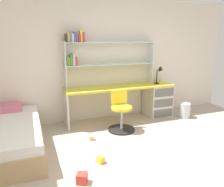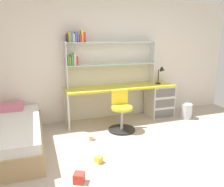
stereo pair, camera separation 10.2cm
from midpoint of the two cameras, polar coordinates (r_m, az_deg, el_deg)
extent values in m
cube|color=#B2A393|center=(3.14, 13.56, -20.82)|extent=(6.11, 6.08, 0.02)
cube|color=silver|center=(4.93, -2.47, 8.50)|extent=(6.11, 0.06, 2.57)
cube|color=gold|center=(4.80, 1.58, 1.61)|extent=(2.37, 0.54, 0.04)
cube|color=beige|center=(5.30, 10.86, -1.62)|extent=(0.52, 0.52, 0.71)
cube|color=beige|center=(4.61, -12.11, -4.08)|extent=(0.03, 0.49, 0.71)
cube|color=#5E5B57|center=(5.16, 12.25, -4.88)|extent=(0.47, 0.01, 0.18)
cube|color=#5E5B57|center=(5.09, 12.39, -2.36)|extent=(0.47, 0.01, 0.18)
cube|color=#5E5B57|center=(5.03, 12.53, 0.22)|extent=(0.47, 0.01, 0.18)
cube|color=silver|center=(4.58, -12.40, 6.89)|extent=(0.02, 0.22, 0.94)
cube|color=silver|center=(5.20, 9.18, 7.87)|extent=(0.02, 0.22, 0.94)
cube|color=silver|center=(4.81, -0.92, 7.42)|extent=(1.90, 0.22, 0.02)
cube|color=silver|center=(4.77, -0.95, 12.79)|extent=(1.90, 0.22, 0.02)
cube|color=#4CA559|center=(4.57, -11.88, 8.11)|extent=(0.03, 0.12, 0.19)
cube|color=gold|center=(4.58, -11.46, 8.00)|extent=(0.02, 0.15, 0.17)
cube|color=#4CA559|center=(4.58, -10.96, 8.31)|extent=(0.04, 0.17, 0.21)
cube|color=beige|center=(4.59, -10.38, 8.50)|extent=(0.04, 0.19, 0.24)
cube|color=red|center=(4.60, -9.84, 8.13)|extent=(0.04, 0.19, 0.17)
cube|color=#26262D|center=(4.55, -12.20, 13.56)|extent=(0.03, 0.18, 0.16)
cube|color=gold|center=(4.56, -11.69, 13.77)|extent=(0.04, 0.13, 0.19)
cube|color=#338CBF|center=(4.56, -11.16, 13.89)|extent=(0.03, 0.13, 0.20)
cube|color=beige|center=(4.57, -10.61, 13.64)|extent=(0.04, 0.15, 0.16)
cube|color=purple|center=(4.58, -10.07, 13.90)|extent=(0.03, 0.17, 0.20)
cube|color=#338CBF|center=(4.59, -9.62, 13.89)|extent=(0.03, 0.16, 0.19)
cube|color=red|center=(4.59, -9.08, 13.66)|extent=(0.04, 0.17, 0.15)
cube|color=yellow|center=(4.60, -8.58, 14.14)|extent=(0.03, 0.18, 0.23)
cube|color=red|center=(4.61, -8.01, 13.92)|extent=(0.04, 0.13, 0.19)
cylinder|color=black|center=(5.18, 10.62, 2.60)|extent=(0.12, 0.12, 0.02)
cylinder|color=black|center=(5.15, 10.70, 4.32)|extent=(0.02, 0.02, 0.30)
cone|color=black|center=(5.13, 11.84, 5.92)|extent=(0.12, 0.11, 0.13)
cylinder|color=black|center=(4.45, 1.72, -9.08)|extent=(0.52, 0.52, 0.03)
cylinder|color=#A5A8AD|center=(4.38, 1.74, -6.66)|extent=(0.05, 0.05, 0.43)
cylinder|color=yellow|center=(4.30, 1.76, -3.66)|extent=(0.40, 0.40, 0.05)
cube|color=yellow|center=(4.42, 1.16, -0.81)|extent=(0.32, 0.08, 0.28)
cube|color=tan|center=(4.02, -25.79, -11.00)|extent=(1.10, 1.92, 0.31)
cube|color=white|center=(3.94, -26.14, -8.00)|extent=(1.04, 1.86, 0.14)
cube|color=#D8728C|center=(4.57, -25.54, -3.26)|extent=(0.50, 0.32, 0.12)
cylinder|color=silver|center=(5.33, 17.33, -4.07)|extent=(0.25, 0.25, 0.33)
cube|color=red|center=(3.02, -8.63, -20.44)|extent=(0.17, 0.17, 0.13)
cube|color=gold|center=(3.39, -3.83, -16.38)|extent=(0.13, 0.13, 0.10)
cube|color=tan|center=(4.07, -5.91, -11.16)|extent=(0.09, 0.09, 0.07)
camera|label=1|loc=(0.05, -90.73, -0.18)|focal=36.17mm
camera|label=2|loc=(0.05, 89.27, 0.18)|focal=36.17mm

